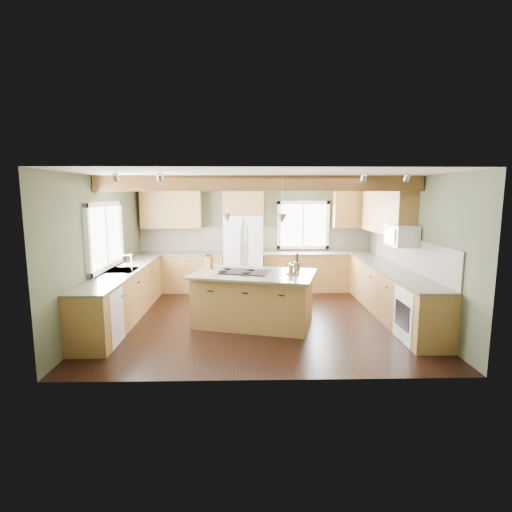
{
  "coord_description": "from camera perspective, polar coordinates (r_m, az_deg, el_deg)",
  "views": [
    {
      "loc": [
        -0.22,
        -7.16,
        2.29
      ],
      "look_at": [
        -0.04,
        0.3,
        1.13
      ],
      "focal_mm": 28.0,
      "sensor_mm": 36.0,
      "label": 1
    }
  ],
  "objects": [
    {
      "name": "window_left",
      "position": [
        7.69,
        -20.81,
        2.73
      ],
      "size": [
        0.04,
        1.6,
        1.05
      ],
      "primitive_type": "cube",
      "color": "white",
      "rests_on": "wall_left"
    },
    {
      "name": "upper_cab_back_left",
      "position": [
        9.66,
        -11.99,
        6.61
      ],
      "size": [
        1.4,
        0.35,
        0.9
      ],
      "primitive_type": "cube",
      "color": "brown",
      "rests_on": "wall_back"
    },
    {
      "name": "refrigerator",
      "position": [
        9.39,
        -1.83,
        0.3
      ],
      "size": [
        0.9,
        0.74,
        1.8
      ],
      "primitive_type": "cube",
      "color": "white",
      "rests_on": "floor"
    },
    {
      "name": "wall_left",
      "position": [
        7.68,
        -20.97,
        0.83
      ],
      "size": [
        0.0,
        5.0,
        5.0
      ],
      "primitive_type": "plane",
      "rotation": [
        1.57,
        0.0,
        1.57
      ],
      "color": "#434833",
      "rests_on": "ground"
    },
    {
      "name": "upper_cab_over_fridge",
      "position": [
        9.49,
        -1.85,
        7.97
      ],
      "size": [
        0.96,
        0.35,
        0.7
      ],
      "primitive_type": "cube",
      "color": "brown",
      "rests_on": "wall_back"
    },
    {
      "name": "island_top",
      "position": [
        7.03,
        -0.28,
        -2.58
      ],
      "size": [
        2.36,
        1.82,
        0.04
      ],
      "primitive_type": "cube",
      "rotation": [
        0.0,
        0.0,
        -0.26
      ],
      "color": "#464033",
      "rests_on": "island"
    },
    {
      "name": "backsplash_right",
      "position": [
        7.89,
        21.06,
        0.37
      ],
      "size": [
        0.03,
        3.7,
        0.58
      ],
      "primitive_type": "cube",
      "color": "brown",
      "rests_on": "wall_right"
    },
    {
      "name": "oven",
      "position": [
        6.77,
        22.55,
        -7.81
      ],
      "size": [
        0.6,
        0.72,
        0.84
      ],
      "primitive_type": "cube",
      "color": "white",
      "rests_on": "floor"
    },
    {
      "name": "wall_back",
      "position": [
        9.72,
        -0.05,
        2.97
      ],
      "size": [
        5.6,
        0.0,
        5.6
      ],
      "primitive_type": "plane",
      "rotation": [
        1.57,
        0.0,
        0.0
      ],
      "color": "#434833",
      "rests_on": "ground"
    },
    {
      "name": "utensil_crock",
      "position": [
        7.28,
        5.87,
        -1.48
      ],
      "size": [
        0.13,
        0.13,
        0.15
      ],
      "primitive_type": "cylinder",
      "rotation": [
        0.0,
        0.0,
        -0.19
      ],
      "color": "#473F39",
      "rests_on": "island_top"
    },
    {
      "name": "ceiling_beam",
      "position": [
        6.9,
        0.49,
        10.33
      ],
      "size": [
        5.55,
        0.26,
        0.26
      ],
      "primitive_type": "cube",
      "color": "#593619",
      "rests_on": "ceiling"
    },
    {
      "name": "counter_back_left",
      "position": [
        9.59,
        -10.76,
        0.34
      ],
      "size": [
        2.06,
        0.64,
        0.04
      ],
      "primitive_type": "cube",
      "color": "#464033",
      "rests_on": "base_cab_back_left"
    },
    {
      "name": "pendant_left",
      "position": [
        7.04,
        -4.17,
        5.47
      ],
      "size": [
        0.18,
        0.18,
        0.16
      ],
      "primitive_type": "cone",
      "rotation": [
        3.14,
        0.0,
        0.0
      ],
      "color": "#B2B2B7",
      "rests_on": "ceiling"
    },
    {
      "name": "window_back",
      "position": [
        9.77,
        6.73,
        4.42
      ],
      "size": [
        1.1,
        0.04,
        1.0
      ],
      "primitive_type": "cube",
      "color": "white",
      "rests_on": "wall_back"
    },
    {
      "name": "upper_cab_right",
      "position": [
        8.56,
        18.17,
        6.11
      ],
      "size": [
        0.35,
        2.2,
        0.9
      ],
      "primitive_type": "cube",
      "color": "brown",
      "rests_on": "wall_right"
    },
    {
      "name": "wall_right",
      "position": [
        7.84,
        21.33,
        0.97
      ],
      "size": [
        0.0,
        5.0,
        5.0
      ],
      "primitive_type": "plane",
      "rotation": [
        1.57,
        0.0,
        -1.57
      ],
      "color": "#434833",
      "rests_on": "ground"
    },
    {
      "name": "base_cab_right",
      "position": [
        7.93,
        18.84,
        -5.15
      ],
      "size": [
        0.6,
        3.7,
        0.88
      ],
      "primitive_type": "cube",
      "color": "brown",
      "rests_on": "floor"
    },
    {
      "name": "base_cab_left",
      "position": [
        7.79,
        -18.41,
        -5.38
      ],
      "size": [
        0.6,
        3.7,
        0.88
      ],
      "primitive_type": "cube",
      "color": "brown",
      "rests_on": "floor"
    },
    {
      "name": "cooktop",
      "position": [
        7.06,
        -1.57,
        -2.28
      ],
      "size": [
        0.96,
        0.77,
        0.02
      ],
      "primitive_type": "cube",
      "rotation": [
        0.0,
        0.0,
        -0.26
      ],
      "color": "black",
      "rests_on": "island_top"
    },
    {
      "name": "pendant_right",
      "position": [
        6.8,
        3.72,
        5.36
      ],
      "size": [
        0.18,
        0.18,
        0.16
      ],
      "primitive_type": "cone",
      "rotation": [
        3.14,
        0.0,
        0.0
      ],
      "color": "#B2B2B7",
      "rests_on": "ceiling"
    },
    {
      "name": "island",
      "position": [
        7.13,
        -0.28,
        -6.2
      ],
      "size": [
        2.2,
        1.66,
        0.88
      ],
      "primitive_type": "cube",
      "rotation": [
        0.0,
        0.0,
        -0.26
      ],
      "color": "brown",
      "rests_on": "floor"
    },
    {
      "name": "counter_back_right",
      "position": [
        9.62,
        8.9,
        0.41
      ],
      "size": [
        2.66,
        0.64,
        0.04
      ],
      "primitive_type": "cube",
      "color": "#464033",
      "rests_on": "base_cab_back_right"
    },
    {
      "name": "knife_block",
      "position": [
        7.46,
        -6.77,
        -0.95
      ],
      "size": [
        0.17,
        0.15,
        0.22
      ],
      "primitive_type": "cube",
      "rotation": [
        0.0,
        0.0,
        -0.55
      ],
      "color": "brown",
      "rests_on": "island_top"
    },
    {
      "name": "dishwasher",
      "position": [
        6.6,
        -21.62,
        -8.18
      ],
      "size": [
        0.6,
        0.6,
        0.84
      ],
      "primitive_type": "cube",
      "color": "white",
      "rests_on": "floor"
    },
    {
      "name": "ceiling",
      "position": [
        7.17,
        0.42,
        11.31
      ],
      "size": [
        5.6,
        5.6,
        0.0
      ],
      "primitive_type": "plane",
      "rotation": [
        3.14,
        0.0,
        0.0
      ],
      "color": "silver",
      "rests_on": "wall_back"
    },
    {
      "name": "counter_left",
      "position": [
        7.69,
        -18.58,
        -2.05
      ],
      "size": [
        0.64,
        3.74,
        0.04
      ],
      "primitive_type": "cube",
      "color": "#464033",
      "rests_on": "base_cab_left"
    },
    {
      "name": "base_cab_back_right",
      "position": [
        9.7,
        8.84,
        -2.28
      ],
      "size": [
        2.62,
        0.6,
        0.88
      ],
      "primitive_type": "cube",
      "color": "brown",
      "rests_on": "floor"
    },
    {
      "name": "sink",
      "position": [
        7.69,
        -18.58,
        -2.01
      ],
      "size": [
        0.5,
        0.65,
        0.03
      ],
      "primitive_type": "cube",
      "color": "#262628",
      "rests_on": "counter_left"
    },
    {
      "name": "bottle_tray",
      "position": [
        6.91,
        5.24,
        -1.76
      ],
      "size": [
        0.27,
        0.27,
        0.21
      ],
      "primitive_type": null,
      "rotation": [
        0.0,
        0.0,
        -0.21
      ],
      "color": "brown",
      "rests_on": "island_top"
    },
    {
      "name": "faucet",
      "position": [
        7.61,
        -17.34,
        -0.95
      ],
      "size": [
        0.02,
        0.02,
        0.28
      ],
      "primitive_type": "cylinder",
      "color": "#B2B2B7",
      "rests_on": "sink"
    },
    {
      "name": "counter_right",
      "position": [
        7.84,
        19.0,
        -1.88
      ],
      "size": [
        0.64,
        3.74,
        0.04
      ],
      "primitive_type": "cube",
      "color": "#464033",
      "rests_on": "base_cab_right"
    },
    {
      "name": "upper_cab_back_corner",
      "position": [
        9.82,
        13.6,
        6.59
      ],
      "size": [
        0.9,
        0.35,
        0.9
      ],
      "primitive_type": "cube",
      "color": "brown",
      "rests_on": "wall_back"
    },
    {
      "name": "microwave",
      "position": [
        7.68,
        20.06,
        2.77
      ],
      "size": [
        0.4,
        0.7,
        0.38
      ],
      "primitive_type": "cube",
      "color": "white",
      "rests_on": "wall_right"
    },
    {
      "name": "backsplash_back",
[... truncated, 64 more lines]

